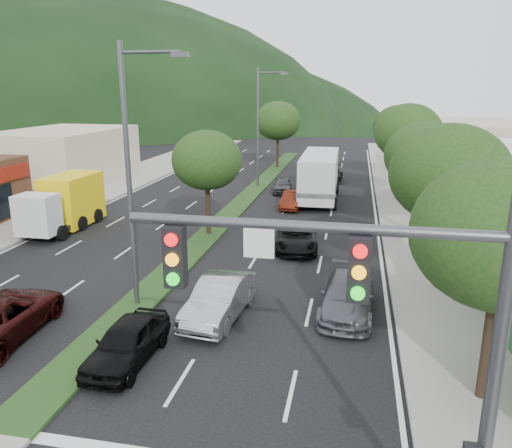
% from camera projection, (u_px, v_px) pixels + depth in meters
% --- Properties ---
extents(ground, '(160.00, 160.00, 0.00)m').
position_uv_depth(ground, '(2.00, 439.00, 12.37)').
color(ground, black).
rests_on(ground, ground).
extents(sidewalk_right, '(5.00, 90.00, 0.15)m').
position_uv_depth(sidewalk_right, '(417.00, 215.00, 33.63)').
color(sidewalk_right, gray).
rests_on(sidewalk_right, ground).
extents(sidewalk_left, '(6.00, 90.00, 0.15)m').
position_uv_depth(sidewalk_left, '(73.00, 199.00, 38.45)').
color(sidewalk_left, gray).
rests_on(sidewalk_left, ground).
extents(median, '(1.60, 56.00, 0.12)m').
position_uv_depth(median, '(245.00, 198.00, 38.83)').
color(median, '#193412').
rests_on(median, ground).
extents(traffic_signal, '(6.12, 0.40, 7.00)m').
position_uv_depth(traffic_signal, '(395.00, 332.00, 7.98)').
color(traffic_signal, '#47494C').
rests_on(traffic_signal, ground).
extents(bldg_left_far, '(9.00, 14.00, 4.60)m').
position_uv_depth(bldg_left_far, '(64.00, 154.00, 47.51)').
color(bldg_left_far, beige).
rests_on(bldg_left_far, ground).
extents(bldg_right_far, '(10.00, 16.00, 5.20)m').
position_uv_depth(bldg_right_far, '(471.00, 148.00, 49.60)').
color(bldg_right_far, beige).
rests_on(bldg_right_far, ground).
extents(hill_far, '(176.00, 132.00, 82.00)m').
position_uv_depth(hill_far, '(17.00, 120.00, 131.52)').
color(hill_far, black).
rests_on(hill_far, ground).
extents(tree_r_a, '(4.60, 4.60, 6.63)m').
position_uv_depth(tree_r_a, '(502.00, 235.00, 12.61)').
color(tree_r_a, black).
rests_on(tree_r_a, sidewalk_right).
extents(tree_r_b, '(4.80, 4.80, 6.94)m').
position_uv_depth(tree_r_b, '(449.00, 174.00, 20.12)').
color(tree_r_b, black).
rests_on(tree_r_b, sidewalk_right).
extents(tree_r_c, '(4.40, 4.40, 6.48)m').
position_uv_depth(tree_r_c, '(424.00, 156.00, 27.76)').
color(tree_r_c, black).
rests_on(tree_r_c, sidewalk_right).
extents(tree_r_d, '(5.00, 5.00, 7.17)m').
position_uv_depth(tree_r_d, '(408.00, 132.00, 37.10)').
color(tree_r_d, black).
rests_on(tree_r_d, sidewalk_right).
extents(tree_r_e, '(4.60, 4.60, 6.71)m').
position_uv_depth(tree_r_e, '(398.00, 126.00, 46.63)').
color(tree_r_e, black).
rests_on(tree_r_e, sidewalk_right).
extents(tree_med_near, '(4.00, 4.00, 6.02)m').
position_uv_depth(tree_med_near, '(207.00, 160.00, 28.22)').
color(tree_med_near, black).
rests_on(tree_med_near, median).
extents(tree_med_far, '(4.80, 4.80, 6.94)m').
position_uv_depth(tree_med_far, '(278.00, 121.00, 52.65)').
color(tree_med_far, black).
rests_on(tree_med_far, median).
extents(streetlight_near, '(2.60, 0.25, 10.00)m').
position_uv_depth(streetlight_near, '(133.00, 167.00, 18.42)').
color(streetlight_near, '#47494C').
rests_on(streetlight_near, ground).
extents(streetlight_mid, '(2.60, 0.25, 10.00)m').
position_uv_depth(streetlight_mid, '(260.00, 122.00, 42.06)').
color(streetlight_mid, '#47494C').
rests_on(streetlight_mid, ground).
extents(sedan_silver, '(2.03, 4.72, 1.51)m').
position_uv_depth(sedan_silver, '(220.00, 299.00, 18.72)').
color(sedan_silver, '#9C9EA3').
rests_on(sedan_silver, ground).
extents(suv_maroon, '(2.77, 5.48, 1.49)m').
position_uv_depth(suv_maroon, '(1.00, 316.00, 17.32)').
color(suv_maroon, black).
rests_on(suv_maroon, ground).
extents(car_queue_a, '(1.70, 4.01, 1.35)m').
position_uv_depth(car_queue_a, '(127.00, 342.00, 15.69)').
color(car_queue_a, black).
rests_on(car_queue_a, ground).
extents(car_queue_b, '(2.16, 4.90, 1.40)m').
position_uv_depth(car_queue_b, '(347.00, 296.00, 19.14)').
color(car_queue_b, '#505055').
rests_on(car_queue_b, ground).
extents(car_queue_c, '(1.53, 3.82, 1.23)m').
position_uv_depth(car_queue_c, '(293.00, 200.00, 35.84)').
color(car_queue_c, '#55190E').
rests_on(car_queue_c, ground).
extents(car_queue_d, '(2.69, 4.89, 1.30)m').
position_uv_depth(car_queue_d, '(297.00, 237.00, 26.77)').
color(car_queue_d, black).
rests_on(car_queue_d, ground).
extents(car_queue_e, '(1.86, 3.79, 1.24)m').
position_uv_depth(car_queue_e, '(282.00, 185.00, 41.31)').
color(car_queue_e, '#444448').
rests_on(car_queue_e, ground).
extents(car_queue_f, '(1.95, 4.47, 1.28)m').
position_uv_depth(car_queue_f, '(332.00, 174.00, 46.37)').
color(car_queue_f, black).
rests_on(car_queue_f, ground).
extents(box_truck, '(2.58, 6.48, 3.19)m').
position_uv_depth(box_truck, '(66.00, 204.00, 30.50)').
color(box_truck, silver).
rests_on(box_truck, ground).
extents(motorhome, '(3.09, 9.32, 3.55)m').
position_uv_depth(motorhome, '(319.00, 175.00, 38.26)').
color(motorhome, silver).
rests_on(motorhome, ground).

